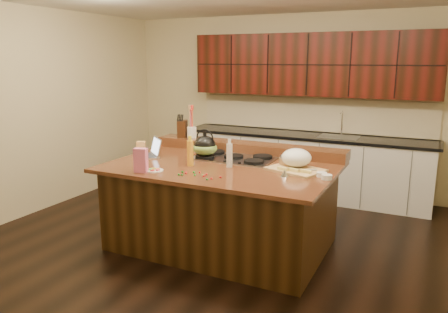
% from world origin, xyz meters
% --- Properties ---
extents(room, '(5.52, 5.02, 2.72)m').
position_xyz_m(room, '(0.00, 0.00, 1.35)').
color(room, black).
rests_on(room, ground).
extents(island, '(2.40, 1.60, 0.92)m').
position_xyz_m(island, '(0.00, 0.00, 0.46)').
color(island, black).
rests_on(island, ground).
extents(back_ledge, '(2.40, 0.30, 0.12)m').
position_xyz_m(back_ledge, '(0.00, 0.70, 0.98)').
color(back_ledge, black).
rests_on(back_ledge, island).
extents(cooktop, '(0.92, 0.52, 0.05)m').
position_xyz_m(cooktop, '(0.00, 0.30, 0.94)').
color(cooktop, gray).
rests_on(cooktop, island).
extents(back_counter, '(3.70, 0.66, 2.40)m').
position_xyz_m(back_counter, '(0.30, 2.23, 0.98)').
color(back_counter, silver).
rests_on(back_counter, ground).
extents(kettle, '(0.28, 0.28, 0.22)m').
position_xyz_m(kettle, '(-0.30, 0.17, 1.08)').
color(kettle, black).
rests_on(kettle, cooktop).
extents(green_bowl, '(0.31, 0.31, 0.15)m').
position_xyz_m(green_bowl, '(-0.30, 0.17, 1.04)').
color(green_bowl, '#5B7E32').
rests_on(green_bowl, cooktop).
extents(laptop, '(0.40, 0.39, 0.22)m').
position_xyz_m(laptop, '(-0.92, 0.00, 0.98)').
color(laptop, '#B7B7BC').
rests_on(laptop, island).
extents(oil_bottle, '(0.08, 0.08, 0.27)m').
position_xyz_m(oil_bottle, '(-0.28, -0.18, 1.06)').
color(oil_bottle, gold).
rests_on(oil_bottle, island).
extents(vinegar_bottle, '(0.08, 0.08, 0.25)m').
position_xyz_m(vinegar_bottle, '(0.12, -0.06, 1.04)').
color(vinegar_bottle, silver).
rests_on(vinegar_bottle, island).
extents(wooden_tray, '(0.63, 0.54, 0.22)m').
position_xyz_m(wooden_tray, '(0.78, 0.15, 1.02)').
color(wooden_tray, tan).
rests_on(wooden_tray, island).
extents(ramekin_a, '(0.13, 0.13, 0.04)m').
position_xyz_m(ramekin_a, '(1.09, -0.02, 0.94)').
color(ramekin_a, white).
rests_on(ramekin_a, island).
extents(ramekin_b, '(0.13, 0.13, 0.04)m').
position_xyz_m(ramekin_b, '(1.15, -0.09, 0.94)').
color(ramekin_b, white).
rests_on(ramekin_b, island).
extents(ramekin_c, '(0.12, 0.12, 0.04)m').
position_xyz_m(ramekin_c, '(0.75, 0.30, 0.94)').
color(ramekin_c, white).
rests_on(ramekin_c, island).
extents(strainer_bowl, '(0.28, 0.28, 0.09)m').
position_xyz_m(strainer_bowl, '(0.68, 0.27, 0.97)').
color(strainer_bowl, '#996B3F').
rests_on(strainer_bowl, island).
extents(kitchen_timer, '(0.09, 0.09, 0.07)m').
position_xyz_m(kitchen_timer, '(0.76, -0.17, 0.96)').
color(kitchen_timer, silver).
rests_on(kitchen_timer, island).
extents(pink_bag, '(0.14, 0.09, 0.25)m').
position_xyz_m(pink_bag, '(-0.59, -0.64, 1.04)').
color(pink_bag, pink).
rests_on(pink_bag, island).
extents(candy_plate, '(0.23, 0.23, 0.01)m').
position_xyz_m(candy_plate, '(-0.50, -0.55, 0.93)').
color(candy_plate, white).
rests_on(candy_plate, island).
extents(package_box, '(0.12, 0.10, 0.14)m').
position_xyz_m(package_box, '(-1.15, 0.12, 0.99)').
color(package_box, '#EDA453').
rests_on(package_box, island).
extents(utensil_crock, '(0.16, 0.16, 0.14)m').
position_xyz_m(utensil_crock, '(-0.78, 0.70, 1.11)').
color(utensil_crock, white).
rests_on(utensil_crock, back_ledge).
extents(knife_block, '(0.16, 0.20, 0.22)m').
position_xyz_m(knife_block, '(-0.92, 0.70, 1.15)').
color(knife_block, black).
rests_on(knife_block, back_ledge).
extents(gumdrop_0, '(0.02, 0.02, 0.02)m').
position_xyz_m(gumdrop_0, '(-0.15, -0.51, 0.93)').
color(gumdrop_0, red).
rests_on(gumdrop_0, island).
extents(gumdrop_1, '(0.02, 0.02, 0.02)m').
position_xyz_m(gumdrop_1, '(-0.04, -0.53, 0.93)').
color(gumdrop_1, '#198C26').
rests_on(gumdrop_1, island).
extents(gumdrop_2, '(0.02, 0.02, 0.02)m').
position_xyz_m(gumdrop_2, '(-0.16, -0.48, 0.93)').
color(gumdrop_2, red).
rests_on(gumdrop_2, island).
extents(gumdrop_3, '(0.02, 0.02, 0.02)m').
position_xyz_m(gumdrop_3, '(0.15, -0.61, 0.93)').
color(gumdrop_3, '#198C26').
rests_on(gumdrop_3, island).
extents(gumdrop_4, '(0.02, 0.02, 0.02)m').
position_xyz_m(gumdrop_4, '(-0.04, -0.42, 0.93)').
color(gumdrop_4, red).
rests_on(gumdrop_4, island).
extents(gumdrop_5, '(0.02, 0.02, 0.02)m').
position_xyz_m(gumdrop_5, '(-0.15, -0.57, 0.93)').
color(gumdrop_5, '#198C26').
rests_on(gumdrop_5, island).
extents(gumdrop_6, '(0.02, 0.02, 0.02)m').
position_xyz_m(gumdrop_6, '(0.17, -0.57, 0.93)').
color(gumdrop_6, red).
rests_on(gumdrop_6, island).
extents(gumdrop_7, '(0.02, 0.02, 0.02)m').
position_xyz_m(gumdrop_7, '(-0.21, -0.48, 0.93)').
color(gumdrop_7, '#198C26').
rests_on(gumdrop_7, island).
extents(gumdrop_8, '(0.02, 0.02, 0.02)m').
position_xyz_m(gumdrop_8, '(0.06, -0.50, 0.93)').
color(gumdrop_8, red).
rests_on(gumdrop_8, island).
extents(gumdrop_9, '(0.02, 0.02, 0.02)m').
position_xyz_m(gumdrop_9, '(0.05, -0.51, 0.93)').
color(gumdrop_9, '#198C26').
rests_on(gumdrop_9, island).
extents(gumdrop_10, '(0.02, 0.02, 0.02)m').
position_xyz_m(gumdrop_10, '(0.06, -0.53, 0.93)').
color(gumdrop_10, red).
rests_on(gumdrop_10, island).
extents(gumdrop_11, '(0.02, 0.02, 0.02)m').
position_xyz_m(gumdrop_11, '(-0.10, -0.44, 0.93)').
color(gumdrop_11, '#198C26').
rests_on(gumdrop_11, island).
extents(gumdrop_12, '(0.02, 0.02, 0.02)m').
position_xyz_m(gumdrop_12, '(0.06, -0.46, 0.93)').
color(gumdrop_12, red).
rests_on(gumdrop_12, island).
extents(gumdrop_13, '(0.02, 0.02, 0.02)m').
position_xyz_m(gumdrop_13, '(-0.18, -0.58, 0.93)').
color(gumdrop_13, '#198C26').
rests_on(gumdrop_13, island).
extents(gumdrop_14, '(0.02, 0.02, 0.02)m').
position_xyz_m(gumdrop_14, '(0.23, -0.49, 0.93)').
color(gumdrop_14, red).
rests_on(gumdrop_14, island).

